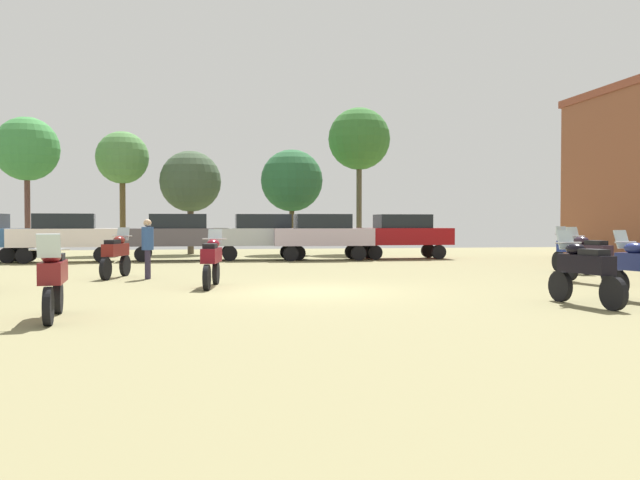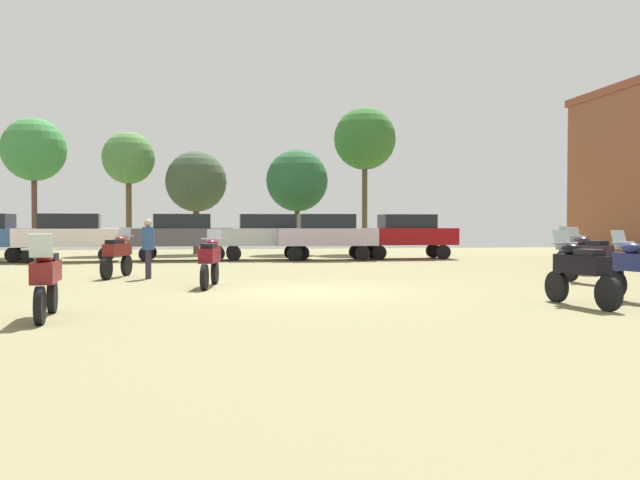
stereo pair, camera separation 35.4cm
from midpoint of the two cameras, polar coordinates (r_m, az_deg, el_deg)
ground_plane at (r=16.02m, az=-1.64°, el=-4.40°), size 44.00×52.00×0.02m
motorcycle_1 at (r=14.09m, az=20.80°, el=-2.30°), size 0.66×2.15×1.48m
motorcycle_2 at (r=23.16m, az=20.14°, el=-0.82°), size 0.62×2.19×1.51m
motorcycle_4 at (r=12.23m, az=-22.41°, el=-2.93°), size 0.62×2.09×1.45m
motorcycle_5 at (r=19.42m, az=21.28°, el=-1.24°), size 0.72×2.22×1.51m
motorcycle_7 at (r=17.21m, az=-9.73°, el=-1.57°), size 0.67×2.20×1.46m
motorcycle_8 at (r=20.74m, az=-17.34°, el=-1.08°), size 0.76×2.09×1.49m
car_1 at (r=29.34m, az=-0.14°, el=0.57°), size 4.33×1.88×2.00m
car_2 at (r=29.64m, az=-5.19°, el=0.58°), size 4.32×1.84×2.00m
car_3 at (r=29.79m, az=-21.10°, el=0.49°), size 4.47×2.26×2.00m
car_4 at (r=29.61m, az=-12.23°, el=0.55°), size 4.33×1.88×2.00m
car_5 at (r=30.67m, az=6.66°, el=0.60°), size 4.30×1.81×2.00m
person_2 at (r=20.10m, az=-14.86°, el=-0.33°), size 0.37×0.37×1.73m
tree_2 at (r=36.41m, az=-16.65°, el=6.61°), size 2.70×2.70×6.33m
tree_3 at (r=35.35m, az=-2.69°, el=5.03°), size 3.23×3.23×5.45m
tree_4 at (r=37.09m, az=3.05°, el=8.48°), size 3.37×3.37×7.88m
tree_5 at (r=35.79m, az=-11.18°, el=4.86°), size 3.17×3.17×5.37m
tree_6 at (r=35.81m, az=-23.81°, el=7.01°), size 3.08×3.08×6.74m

